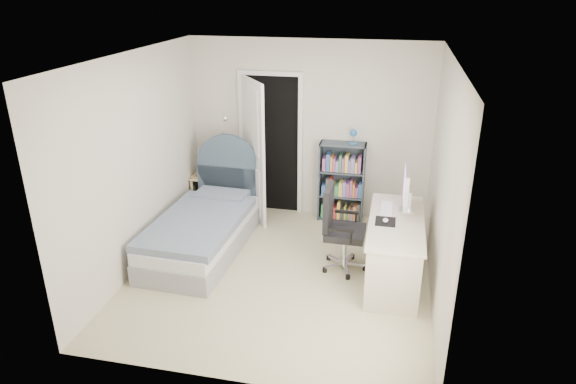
% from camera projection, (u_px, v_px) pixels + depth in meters
% --- Properties ---
extents(room_shell, '(3.50, 3.70, 2.60)m').
position_uv_depth(room_shell, '(281.00, 174.00, 5.58)').
color(room_shell, tan).
rests_on(room_shell, ground).
extents(door, '(0.92, 0.69, 2.06)m').
position_uv_depth(door, '(260.00, 147.00, 7.20)').
color(door, black).
rests_on(door, ground).
extents(bed, '(1.04, 2.08, 1.26)m').
position_uv_depth(bed, '(205.00, 227.00, 6.54)').
color(bed, gray).
rests_on(bed, ground).
extents(nightstand, '(0.44, 0.44, 0.64)m').
position_uv_depth(nightstand, '(208.00, 183.00, 7.60)').
color(nightstand, '#D8C684').
rests_on(nightstand, ground).
extents(floor_lamp, '(0.22, 0.22, 1.51)m').
position_uv_depth(floor_lamp, '(226.00, 176.00, 7.33)').
color(floor_lamp, silver).
rests_on(floor_lamp, ground).
extents(bookcase, '(0.64, 0.27, 1.35)m').
position_uv_depth(bookcase, '(342.00, 185.00, 7.26)').
color(bookcase, '#3C4752').
rests_on(bookcase, ground).
extents(desk, '(0.60, 1.51, 1.24)m').
position_uv_depth(desk, '(394.00, 247.00, 5.82)').
color(desk, beige).
rests_on(desk, ground).
extents(office_chair, '(0.53, 0.54, 1.03)m').
position_uv_depth(office_chair, '(338.00, 225.00, 5.97)').
color(office_chair, silver).
rests_on(office_chair, ground).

